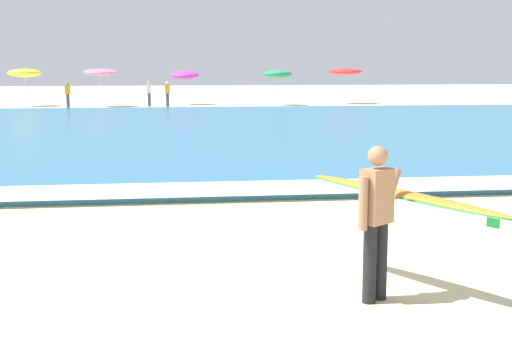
{
  "coord_description": "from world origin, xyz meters",
  "views": [
    {
      "loc": [
        0.41,
        -8.03,
        2.59
      ],
      "look_at": [
        1.65,
        1.6,
        1.1
      ],
      "focal_mm": 48.52,
      "sensor_mm": 36.0,
      "label": 1
    }
  ],
  "objects": [
    {
      "name": "beachgoer_near_row_left",
      "position": [
        -0.69,
        36.0,
        0.84
      ],
      "size": [
        0.32,
        0.2,
        1.58
      ],
      "color": "#383842",
      "rests_on": "ground"
    },
    {
      "name": "beach_umbrella_5",
      "position": [
        12.26,
        37.41,
        2.15
      ],
      "size": [
        2.27,
        2.28,
        2.38
      ],
      "color": "beige",
      "rests_on": "ground"
    },
    {
      "name": "beach_umbrella_4",
      "position": [
        7.5,
        36.26,
        1.99
      ],
      "size": [
        1.84,
        1.86,
        2.3
      ],
      "color": "beige",
      "rests_on": "ground"
    },
    {
      "name": "beachgoer_near_row_right",
      "position": [
        -5.5,
        34.77,
        0.84
      ],
      "size": [
        0.32,
        0.2,
        1.58
      ],
      "color": "#383842",
      "rests_on": "ground"
    },
    {
      "name": "sea",
      "position": [
        0.0,
        18.9,
        0.07
      ],
      "size": [
        120.0,
        28.0,
        0.14
      ],
      "primitive_type": "cube",
      "color": "teal",
      "rests_on": "ground"
    },
    {
      "name": "surfer_with_board",
      "position": [
        2.85,
        -0.76,
        1.03
      ],
      "size": [
        1.86,
        2.52,
        1.73
      ],
      "color": "black",
      "rests_on": "ground"
    },
    {
      "name": "beach_umbrella_2",
      "position": [
        -3.67,
        36.28,
        2.14
      ],
      "size": [
        2.15,
        2.17,
        2.4
      ],
      "color": "beige",
      "rests_on": "ground"
    },
    {
      "name": "ground_plane",
      "position": [
        0.0,
        0.0,
        0.0
      ],
      "size": [
        160.0,
        160.0,
        0.0
      ],
      "primitive_type": "plane",
      "color": "beige"
    },
    {
      "name": "beachgoer_near_row_mid",
      "position": [
        0.44,
        35.51,
        0.84
      ],
      "size": [
        0.32,
        0.2,
        1.58
      ],
      "color": "#383842",
      "rests_on": "ground"
    },
    {
      "name": "beach_umbrella_3",
      "position": [
        1.58,
        37.86,
        1.93
      ],
      "size": [
        1.91,
        1.95,
        2.29
      ],
      "color": "beige",
      "rests_on": "ground"
    },
    {
      "name": "surf_foam",
      "position": [
        0.0,
        5.5,
        0.15
      ],
      "size": [
        120.0,
        1.62,
        0.01
      ],
      "primitive_type": "cube",
      "color": "white",
      "rests_on": "sea"
    },
    {
      "name": "beach_umbrella_1",
      "position": [
        -8.43,
        37.18,
        2.08
      ],
      "size": [
        2.07,
        2.09,
        2.38
      ],
      "color": "beige",
      "rests_on": "ground"
    }
  ]
}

